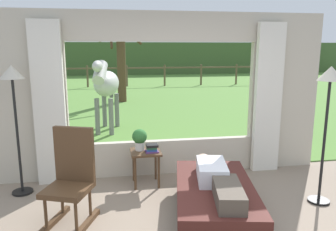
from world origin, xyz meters
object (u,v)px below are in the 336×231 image
reclining_person (217,178)px  floor_lamp_right (329,94)px  potted_plant (140,138)px  horse (106,85)px  recliner_sofa (215,201)px  book_stack (152,148)px  floor_lamp_left (13,91)px  rocking_chair (71,178)px  side_table (146,157)px  pasture_tree (121,58)px

reclining_person → floor_lamp_right: floor_lamp_right is taller
potted_plant → horse: (-0.52, 3.25, 0.45)m
reclining_person → floor_lamp_right: 1.77m
recliner_sofa → book_stack: size_ratio=9.38×
book_stack → floor_lamp_left: 2.03m
rocking_chair → potted_plant: 1.33m
potted_plant → floor_lamp_left: size_ratio=0.18×
floor_lamp_left → potted_plant: bearing=2.4°
floor_lamp_left → horse: 3.52m
side_table → floor_lamp_left: floor_lamp_left is taller
book_stack → side_table: bearing=144.2°
side_table → book_stack: size_ratio=2.65×
rocking_chair → potted_plant: size_ratio=3.50×
reclining_person → potted_plant: bearing=133.4°
rocking_chair → book_stack: rocking_chair is taller
side_table → pasture_tree: bearing=90.7°
side_table → horse: 3.44m
side_table → book_stack: 0.19m
reclining_person → pasture_tree: (-0.80, 8.98, 1.13)m
reclining_person → rocking_chair: bearing=-177.4°
recliner_sofa → book_stack: (-0.62, 1.07, 0.36)m
side_table → floor_lamp_left: 2.03m
horse → pasture_tree: pasture_tree is taller
reclining_person → pasture_tree: bearing=106.0°
recliner_sofa → side_table: side_table is taller
rocking_chair → floor_lamp_right: bearing=20.3°
floor_lamp_right → horse: 5.11m
rocking_chair → potted_plant: (0.87, 1.00, 0.16)m
book_stack → horse: (-0.68, 3.37, 0.58)m
book_stack → pasture_tree: pasture_tree is taller
side_table → potted_plant: (-0.08, 0.06, 0.28)m
side_table → pasture_tree: size_ratio=0.16×
recliner_sofa → potted_plant: size_ratio=5.75×
potted_plant → floor_lamp_right: size_ratio=0.18×
recliner_sofa → floor_lamp_left: 2.97m
recliner_sofa → book_stack: 1.29m
rocking_chair → pasture_tree: bearing=105.1°
floor_lamp_right → recliner_sofa: bearing=-173.5°
rocking_chair → pasture_tree: size_ratio=0.34×
floor_lamp_left → pasture_tree: 7.99m
floor_lamp_left → pasture_tree: size_ratio=0.55×
reclining_person → horse: (-1.30, 4.49, 0.63)m
recliner_sofa → reclining_person: size_ratio=1.28×
potted_plant → horse: horse is taller
recliner_sofa → potted_plant: (-0.79, 1.19, 0.48)m
book_stack → floor_lamp_right: (2.12, -0.90, 0.87)m
rocking_chair → floor_lamp_right: (3.16, -0.02, 0.90)m
rocking_chair → pasture_tree: (0.86, 8.74, 1.11)m
recliner_sofa → floor_lamp_left: bearing=166.4°
recliner_sofa → pasture_tree: size_ratio=0.56×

